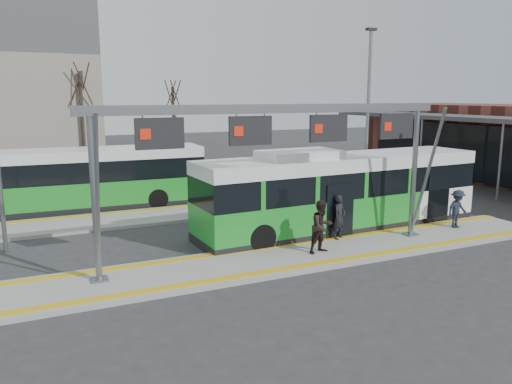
{
  "coord_description": "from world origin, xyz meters",
  "views": [
    {
      "loc": [
        -8.15,
        -14.63,
        5.62
      ],
      "look_at": [
        -0.06,
        3.0,
        1.87
      ],
      "focal_mm": 35.0,
      "sensor_mm": 36.0,
      "label": 1
    }
  ],
  "objects_px": {
    "hero_bus": "(341,193)",
    "passenger_b": "(322,227)",
    "passenger_a": "(339,217)",
    "gantry": "(282,136)",
    "passenger_c": "(457,209)"
  },
  "relations": [
    {
      "from": "gantry",
      "to": "passenger_c",
      "type": "height_order",
      "value": "gantry"
    },
    {
      "from": "gantry",
      "to": "passenger_a",
      "type": "xyz_separation_m",
      "value": [
        2.93,
        0.79,
        -3.28
      ]
    },
    {
      "from": "passenger_a",
      "to": "passenger_c",
      "type": "relative_size",
      "value": 1.07
    },
    {
      "from": "passenger_b",
      "to": "hero_bus",
      "type": "bearing_deg",
      "value": 35.22
    },
    {
      "from": "passenger_a",
      "to": "passenger_b",
      "type": "height_order",
      "value": "passenger_b"
    },
    {
      "from": "gantry",
      "to": "passenger_b",
      "type": "bearing_deg",
      "value": -16.03
    },
    {
      "from": "hero_bus",
      "to": "passenger_b",
      "type": "distance_m",
      "value": 3.86
    },
    {
      "from": "passenger_b",
      "to": "gantry",
      "type": "bearing_deg",
      "value": 152.93
    },
    {
      "from": "passenger_a",
      "to": "passenger_b",
      "type": "xyz_separation_m",
      "value": [
        -1.53,
        -1.19,
        0.08
      ]
    },
    {
      "from": "hero_bus",
      "to": "passenger_a",
      "type": "xyz_separation_m",
      "value": [
        -1.11,
        -1.57,
        -0.58
      ]
    },
    {
      "from": "gantry",
      "to": "passenger_c",
      "type": "xyz_separation_m",
      "value": [
        8.38,
        0.12,
        -3.34
      ]
    },
    {
      "from": "hero_bus",
      "to": "passenger_b",
      "type": "xyz_separation_m",
      "value": [
        -2.64,
        -2.76,
        -0.51
      ]
    },
    {
      "from": "passenger_a",
      "to": "gantry",
      "type": "bearing_deg",
      "value": 169.14
    },
    {
      "from": "hero_bus",
      "to": "passenger_a",
      "type": "bearing_deg",
      "value": -127.85
    },
    {
      "from": "hero_bus",
      "to": "gantry",
      "type": "bearing_deg",
      "value": -152.3
    }
  ]
}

